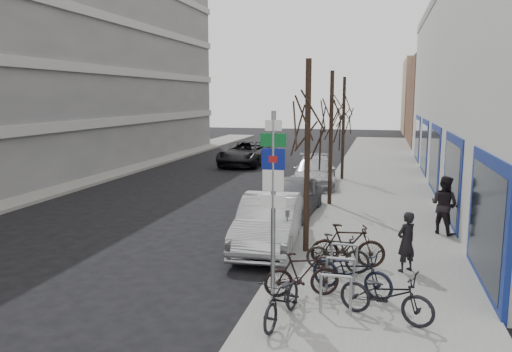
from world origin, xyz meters
The scene contains 25 objects.
ground centered at (0.00, 0.00, 0.00)m, with size 120.00×120.00×0.00m, color black.
sidewalk_east centered at (4.50, 10.00, 0.07)m, with size 5.00×70.00×0.15m, color slate.
sidewalk_west centered at (-11.00, 10.00, 0.07)m, with size 3.00×70.00×0.15m, color slate.
brick_building_far centered at (13.00, 40.00, 4.00)m, with size 12.00×14.00×8.00m, color brown.
tan_building_far centered at (13.50, 55.00, 4.50)m, with size 13.00×12.00×9.00m, color #937A5B.
highway_sign_pole centered at (2.40, -0.01, 2.46)m, with size 0.55×0.10×4.20m.
bike_rack centered at (3.80, 0.60, 0.66)m, with size 0.66×2.26×0.83m.
tree_near centered at (2.60, 3.50, 4.10)m, with size 1.80×1.80×5.50m.
tree_mid centered at (2.60, 10.00, 4.10)m, with size 1.80×1.80×5.50m.
tree_far centered at (2.60, 16.50, 4.10)m, with size 1.80×1.80×5.50m.
meter_front centered at (2.15, 3.00, 0.92)m, with size 0.10×0.08×1.27m.
meter_mid centered at (2.15, 8.50, 0.92)m, with size 0.10×0.08×1.27m.
meter_back centered at (2.15, 14.00, 0.92)m, with size 0.10×0.08×1.27m.
bike_near_left centered at (2.83, -1.10, 0.69)m, with size 0.53×1.76×1.07m, color black.
bike_near_right centered at (3.00, 0.22, 0.66)m, with size 0.50×1.69×1.03m, color black.
bike_mid_curb centered at (4.04, 0.65, 0.75)m, with size 0.59×1.95×1.19m, color black.
bike_mid_inner centered at (3.62, 1.99, 0.64)m, with size 0.48×1.62×0.98m, color black.
bike_far_curb centered at (4.78, -0.50, 0.73)m, with size 0.58×1.91×1.17m, color black.
bike_far_inner centered at (3.84, 2.38, 0.73)m, with size 0.57×1.91×1.16m, color black.
parked_car_front centered at (1.40, 4.03, 0.78)m, with size 1.65×4.73×1.56m, color #B5B6BB.
parked_car_mid centered at (1.40, 8.22, 0.74)m, with size 1.76×4.37×1.49m, color #515157.
parked_car_back centered at (1.40, 14.43, 0.75)m, with size 2.10×5.16×1.50m, color #ACACB1.
lane_car centered at (-4.10, 21.44, 0.79)m, with size 2.62×5.68×1.58m, color black.
pedestrian_near centered at (5.27, 2.44, 0.91)m, with size 0.56×0.37×1.53m, color black.
pedestrian_far centered at (6.59, 6.39, 1.10)m, with size 0.70×0.47×1.89m, color black.
Camera 1 is at (4.57, -10.11, 4.49)m, focal length 35.00 mm.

